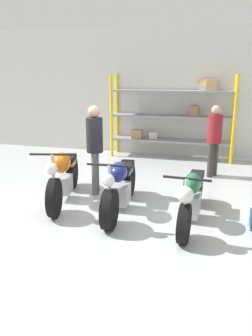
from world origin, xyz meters
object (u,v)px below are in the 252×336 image
at_px(shelving_rack, 175,114).
at_px(person_near_rack, 95,143).
at_px(motorcycle_green, 192,196).
at_px(person_browsing, 214,135).
at_px(motorcycle_blue, 120,186).
at_px(motorcycle_orange, 64,175).

xyz_separation_m(shelving_rack, person_near_rack, (-1.11, -3.33, -0.22)).
relative_size(motorcycle_green, person_browsing, 1.28).
distance_m(motorcycle_blue, person_near_rack, 1.17).
bearing_deg(person_browsing, shelving_rack, -21.51).
bearing_deg(motorcycle_blue, person_near_rack, -138.64).
bearing_deg(motorcycle_green, person_browsing, 177.49).
xyz_separation_m(motorcycle_green, person_browsing, (0.27, 2.62, 0.53)).
relative_size(shelving_rack, person_browsing, 2.08).
bearing_deg(motorcycle_orange, shelving_rack, 145.96).
bearing_deg(motorcycle_orange, motorcycle_blue, 69.40).
height_order(shelving_rack, person_browsing, shelving_rack).
relative_size(motorcycle_blue, motorcycle_green, 1.00).
bearing_deg(person_near_rack, person_browsing, -157.18).
bearing_deg(person_browsing, person_near_rack, 71.65).
relative_size(motorcycle_orange, motorcycle_green, 0.99).
bearing_deg(person_browsing, motorcycle_orange, 74.69).
height_order(shelving_rack, person_near_rack, shelving_rack).
distance_m(shelving_rack, person_near_rack, 3.51).
distance_m(motorcycle_blue, motorcycle_green, 1.23).
bearing_deg(shelving_rack, motorcycle_green, -78.69).
bearing_deg(motorcycle_blue, motorcycle_orange, -101.40).
bearing_deg(person_near_rack, motorcycle_blue, 119.18).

